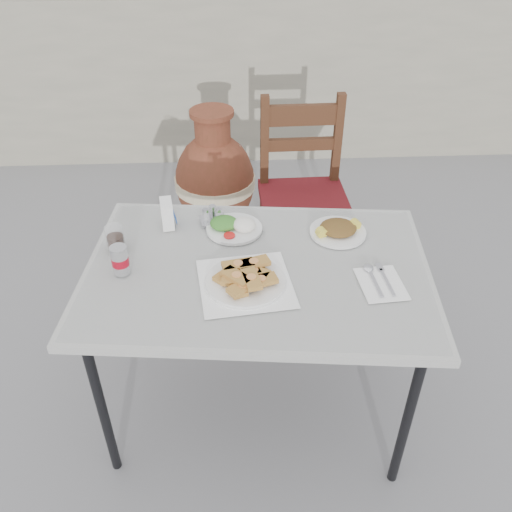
{
  "coord_description": "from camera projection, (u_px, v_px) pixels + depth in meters",
  "views": [
    {
      "loc": [
        -0.07,
        -1.58,
        1.99
      ],
      "look_at": [
        0.02,
        0.04,
        0.78
      ],
      "focal_mm": 38.0,
      "sensor_mm": 36.0,
      "label": 1
    }
  ],
  "objects": [
    {
      "name": "condiment_caddy",
      "position": [
        213.0,
        217.0,
        2.21
      ],
      "size": [
        0.12,
        0.1,
        0.07
      ],
      "rotation": [
        0.0,
        0.0,
        0.2
      ],
      "color": "silver",
      "rests_on": "cafe_table"
    },
    {
      "name": "napkin_holder",
      "position": [
        167.0,
        214.0,
        2.18
      ],
      "size": [
        0.07,
        0.1,
        0.11
      ],
      "rotation": [
        0.0,
        0.0,
        0.16
      ],
      "color": "white",
      "rests_on": "cafe_table"
    },
    {
      "name": "cola_glass",
      "position": [
        115.0,
        240.0,
        2.05
      ],
      "size": [
        0.07,
        0.07,
        0.1
      ],
      "color": "white",
      "rests_on": "cafe_table"
    },
    {
      "name": "back_wall",
      "position": [
        237.0,
        81.0,
        4.1
      ],
      "size": [
        6.0,
        0.25,
        1.2
      ],
      "primitive_type": "cube",
      "color": "#A19A86",
      "rests_on": "ground"
    },
    {
      "name": "cafe_table",
      "position": [
        257.0,
        278.0,
        2.02
      ],
      "size": [
        1.35,
        0.98,
        0.77
      ],
      "rotation": [
        0.0,
        0.0,
        -0.1
      ],
      "color": "black",
      "rests_on": "ground"
    },
    {
      "name": "chair",
      "position": [
        303.0,
        195.0,
        2.88
      ],
      "size": [
        0.46,
        0.46,
        1.02
      ],
      "rotation": [
        0.0,
        0.0,
        0.03
      ],
      "color": "#321D0D",
      "rests_on": "ground"
    },
    {
      "name": "pide_plate",
      "position": [
        245.0,
        277.0,
        1.89
      ],
      "size": [
        0.36,
        0.36,
        0.07
      ],
      "rotation": [
        0.0,
        0.0,
        0.12
      ],
      "color": "white",
      "rests_on": "cafe_table"
    },
    {
      "name": "salad_chopped_plate",
      "position": [
        338.0,
        229.0,
        2.15
      ],
      "size": [
        0.23,
        0.23,
        0.05
      ],
      "color": "white",
      "rests_on": "cafe_table"
    },
    {
      "name": "salad_rice_plate",
      "position": [
        234.0,
        226.0,
        2.17
      ],
      "size": [
        0.23,
        0.23,
        0.06
      ],
      "color": "white",
      "rests_on": "cafe_table"
    },
    {
      "name": "soda_can",
      "position": [
        120.0,
        260.0,
        1.93
      ],
      "size": [
        0.06,
        0.06,
        0.11
      ],
      "color": "silver",
      "rests_on": "cafe_table"
    },
    {
      "name": "ground",
      "position": [
        253.0,
        399.0,
        2.46
      ],
      "size": [
        80.0,
        80.0,
        0.0
      ],
      "primitive_type": "plane",
      "color": "slate",
      "rests_on": "ground"
    },
    {
      "name": "terracotta_urn",
      "position": [
        215.0,
        182.0,
        3.27
      ],
      "size": [
        0.49,
        0.49,
        0.85
      ],
      "color": "brown",
      "rests_on": "ground"
    },
    {
      "name": "cutlery_napkin",
      "position": [
        379.0,
        281.0,
        1.92
      ],
      "size": [
        0.17,
        0.21,
        0.01
      ],
      "rotation": [
        0.0,
        0.0,
        0.08
      ],
      "color": "white",
      "rests_on": "cafe_table"
    }
  ]
}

